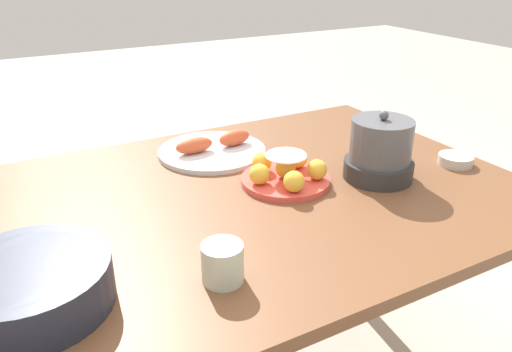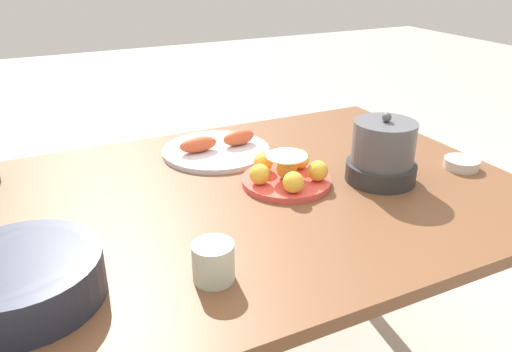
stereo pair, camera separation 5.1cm
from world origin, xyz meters
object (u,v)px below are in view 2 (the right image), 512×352
at_px(dining_table, 224,228).
at_px(seafood_platter, 216,148).
at_px(sauce_bowl, 462,163).
at_px(warming_pot, 383,153).
at_px(cup_far, 213,262).
at_px(cake_plate, 287,173).
at_px(serving_bowl, 22,278).

xyz_separation_m(dining_table, seafood_platter, (-0.09, -0.27, 0.10)).
bearing_deg(seafood_platter, sauce_bowl, 144.82).
height_order(seafood_platter, warming_pot, warming_pot).
distance_m(seafood_platter, cup_far, 0.61).
distance_m(cake_plate, seafood_platter, 0.29).
bearing_deg(cup_far, dining_table, -115.58).
bearing_deg(warming_pot, dining_table, -12.06).
distance_m(sauce_bowl, cup_far, 0.81).
bearing_deg(cake_plate, dining_table, -1.23).
relative_size(dining_table, serving_bowl, 5.52).
xyz_separation_m(serving_bowl, cup_far, (-0.31, 0.09, -0.01)).
bearing_deg(seafood_platter, serving_bowl, 41.37).
bearing_deg(dining_table, serving_bowl, 24.46).
bearing_deg(dining_table, seafood_platter, -108.59).
height_order(dining_table, warming_pot, warming_pot).
distance_m(sauce_bowl, warming_pot, 0.26).
bearing_deg(sauce_bowl, cake_plate, -13.89).
distance_m(dining_table, seafood_platter, 0.30).
height_order(cake_plate, serving_bowl, cake_plate).
xyz_separation_m(dining_table, serving_bowl, (0.45, 0.20, 0.13)).
height_order(sauce_bowl, seafood_platter, seafood_platter).
relative_size(dining_table, sauce_bowl, 15.94).
bearing_deg(cake_plate, sauce_bowl, 166.11).
relative_size(cake_plate, serving_bowl, 0.84).
xyz_separation_m(dining_table, cake_plate, (-0.17, 0.00, 0.12)).
height_order(dining_table, cup_far, cup_far).
distance_m(serving_bowl, warming_pot, 0.86).
bearing_deg(sauce_bowl, seafood_platter, -35.18).
bearing_deg(cup_far, sauce_bowl, -167.84).
relative_size(serving_bowl, cup_far, 3.51).
bearing_deg(sauce_bowl, warming_pot, -8.24).
relative_size(dining_table, seafood_platter, 4.77).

